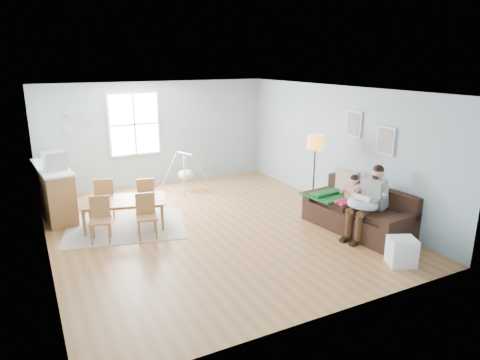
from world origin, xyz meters
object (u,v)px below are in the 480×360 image
chair_ne (145,194)px  chair_se (146,213)px  chair_sw (100,217)px  toddler (350,192)px  sofa (359,215)px  father (369,200)px  monitor (54,161)px  floor_lamp (315,149)px  baby_swing (186,174)px  dining_table (125,214)px  storage_cube (401,252)px  chair_nw (104,196)px  counter (54,191)px

chair_ne → chair_se: bearing=-104.5°
chair_sw → chair_ne: chair_ne is taller
chair_ne → toddler: bearing=-36.2°
chair_ne → sofa: bearing=-37.5°
toddler → father: bearing=-90.1°
monitor → toddler: bearing=-31.1°
floor_lamp → baby_swing: 3.52m
dining_table → chair_sw: size_ratio=1.93×
sofa → toddler: 0.48m
dining_table → chair_se: 0.73m
chair_ne → baby_swing: baby_swing is taller
father → toddler: bearing=89.9°
sofa → storage_cube: sofa is taller
storage_cube → sofa: bearing=73.7°
floor_lamp → dining_table: 4.13m
chair_se → chair_ne: bearing=75.5°
chair_ne → chair_nw: bearing=166.4°
monitor → sofa: bearing=-32.2°
toddler → sofa: bearing=-62.1°
storage_cube → monitor: monitor is taller
dining_table → chair_ne: size_ratio=1.90×
counter → chair_nw: bearing=-39.0°
chair_ne → baby_swing: bearing=44.1°
storage_cube → chair_ne: size_ratio=0.62×
monitor → baby_swing: 3.27m
chair_se → chair_sw: bearing=166.1°
toddler → chair_sw: (-4.48, 1.58, -0.27)m
baby_swing → sofa: bearing=-62.5°
chair_se → baby_swing: baby_swing is taller
floor_lamp → counter: 5.61m
toddler → dining_table: size_ratio=0.52×
dining_table → chair_nw: chair_nw is taller
chair_ne → chair_sw: bearing=-140.1°
floor_lamp → chair_sw: (-4.38, 0.53, -0.95)m
dining_table → counter: 1.83m
floor_lamp → baby_swing: floor_lamp is taller
chair_se → monitor: size_ratio=1.86×
floor_lamp → monitor: size_ratio=3.80×
storage_cube → toddler: bearing=78.9°
sofa → chair_nw: 5.18m
baby_swing → chair_sw: bearing=-137.7°
father → monitor: size_ratio=3.04×
dining_table → chair_se: bearing=-52.2°
chair_sw → counter: bearing=108.9°
floor_lamp → chair_nw: size_ratio=1.91×
chair_ne → counter: counter is taller
sofa → dining_table: 4.62m
monitor → floor_lamp: bearing=-22.0°
chair_nw → monitor: size_ratio=1.98×
toddler → chair_ne: toddler is taller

